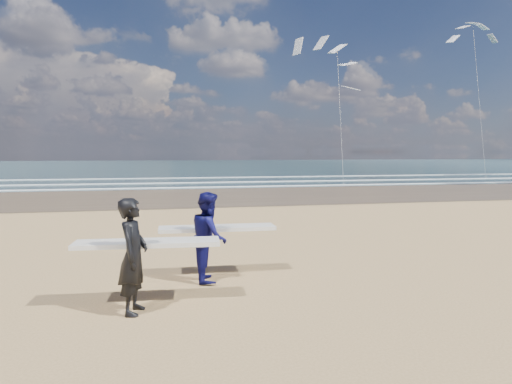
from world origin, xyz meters
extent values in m
cube|color=#4A3B27|center=(20.00, 18.00, 0.01)|extent=(220.00, 12.00, 0.01)
cube|color=#173033|center=(20.00, 72.00, 0.01)|extent=(220.00, 100.00, 0.02)
cube|color=white|center=(20.00, 22.80, 0.05)|extent=(220.00, 0.50, 0.05)
cube|color=white|center=(20.00, 27.50, 0.05)|extent=(220.00, 0.50, 0.05)
cube|color=white|center=(20.00, 34.00, 0.05)|extent=(220.00, 0.50, 0.05)
imported|color=black|center=(0.33, -0.26, 0.85)|extent=(0.53, 0.70, 1.70)
cube|color=silver|center=(0.53, 0.09, 0.96)|extent=(2.23, 0.69, 0.07)
imported|color=#0D0D49|center=(1.61, 1.19, 0.82)|extent=(0.65, 0.82, 1.64)
cube|color=silver|center=(1.81, 1.54, 0.91)|extent=(2.22, 0.61, 0.07)
cube|color=slate|center=(13.70, 23.17, 0.05)|extent=(0.12, 0.12, 0.10)
cube|color=slate|center=(30.75, 29.82, 0.05)|extent=(0.12, 0.12, 0.10)
camera|label=1|loc=(0.68, -7.02, 2.36)|focal=32.00mm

